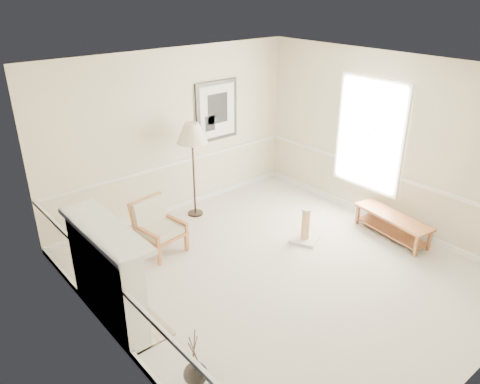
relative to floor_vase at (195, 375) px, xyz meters
name	(u,v)px	position (x,y,z in m)	size (l,w,h in m)	color
ground	(280,272)	(2.15, 0.93, -0.14)	(5.50, 5.50, 0.00)	silver
room	(288,148)	(2.29, 1.01, 1.73)	(5.04, 5.54, 2.92)	beige
fireplace	(108,277)	(-0.19, 1.53, 0.50)	(0.64, 1.64, 1.31)	white
floor_vase	(195,375)	(0.00, 0.00, 0.00)	(0.26, 0.26, 0.76)	black
armchair	(156,224)	(1.11, 2.63, 0.31)	(0.72, 0.76, 0.84)	#AF6C38
floor_lamp	(192,136)	(2.26, 3.25, 1.35)	(0.68, 0.68, 1.71)	black
bench	(392,222)	(4.30, 0.50, 0.12)	(0.59, 1.40, 0.39)	#AF6C38
scratching_post	(305,231)	(3.09, 1.32, 0.04)	(0.54, 0.54, 0.58)	white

